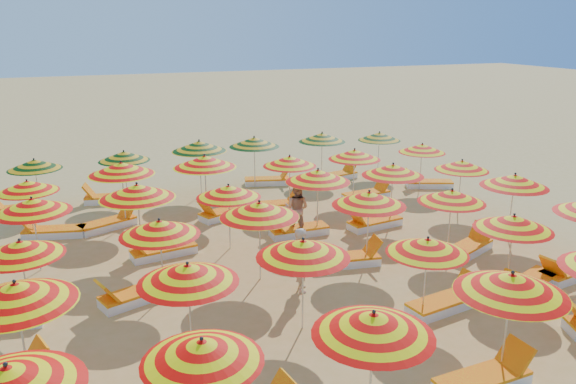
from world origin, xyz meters
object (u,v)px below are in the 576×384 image
object	(u,v)px
beachgoer_a	(302,260)
lounger_10	(137,295)
umbrella_16	(452,196)
umbrella_25	(121,168)
umbrella_28	(355,154)
lounger_15	(374,223)
umbrella_19	(137,191)
beachgoer_b	(297,208)
umbrella_15	(369,199)
umbrella_31	(124,156)
umbrella_26	(205,162)
lounger_21	(428,183)
umbrella_7	(188,274)
umbrella_23	(462,165)
umbrella_1	(202,351)
umbrella_2	(373,324)
lounger_6	(445,303)
umbrella_29	(422,148)
lounger_7	(531,283)
lounger_11	(348,259)
umbrella_22	(393,170)
lounger_24	(268,181)
umbrella_32	(199,146)
lounger_22	(20,209)
umbrella_20	(228,191)
lounger_19	(275,205)
umbrella_35	(379,136)
umbrella_18	(32,205)
lounger_13	(162,251)
lounger_14	(297,230)
lounger_18	(224,213)
lounger_25	(337,176)
umbrella_34	(322,137)
lounger_8	(568,272)
umbrella_30	(34,164)
lounger_23	(109,198)
lounger_16	(53,231)
umbrella_0	(8,379)
umbrella_17	(515,181)
umbrella_10	(514,223)
lounger_17	(109,224)
umbrella_6	(16,293)
umbrella_13	(160,228)
umbrella_9	(427,246)
umbrella_14	(259,210)
lounger_20	(367,195)
umbrella_12	(20,248)

from	to	relation	value
beachgoer_a	lounger_10	bearing A→B (deg)	92.60
umbrella_16	umbrella_25	size ratio (longest dim) A/B	0.85
umbrella_28	lounger_15	distance (m)	3.07
umbrella_19	umbrella_25	world-z (taller)	umbrella_19
umbrella_25	beachgoer_b	distance (m)	5.33
umbrella_15	umbrella_31	size ratio (longest dim) A/B	1.06
umbrella_26	lounger_21	xyz separation A→B (m)	(8.59, 0.36, -1.68)
umbrella_7	lounger_21	distance (m)	13.42
umbrella_23	umbrella_1	bearing A→B (deg)	-143.81
umbrella_2	lounger_6	distance (m)	4.46
lounger_21	lounger_15	bearing A→B (deg)	59.36
umbrella_26	umbrella_29	bearing A→B (deg)	1.19
lounger_7	beachgoer_a	size ratio (longest dim) A/B	1.20
umbrella_28	umbrella_29	size ratio (longest dim) A/B	1.00
umbrella_7	lounger_11	xyz separation A→B (m)	(4.59, 2.68, -1.54)
umbrella_7	umbrella_22	size ratio (longest dim) A/B	0.84
lounger_24	umbrella_19	bearing A→B (deg)	-120.06
umbrella_32	lounger_22	xyz separation A→B (m)	(-5.94, 0.14, -1.66)
umbrella_20	lounger_19	world-z (taller)	umbrella_20
umbrella_35	lounger_22	bearing A→B (deg)	-179.69
umbrella_18	lounger_13	world-z (taller)	umbrella_18
umbrella_22	lounger_14	distance (m)	3.39
lounger_18	umbrella_35	bearing A→B (deg)	179.58
umbrella_29	lounger_25	size ratio (longest dim) A/B	1.20
umbrella_34	lounger_8	size ratio (longest dim) A/B	1.26
umbrella_34	umbrella_30	bearing A→B (deg)	-179.03
lounger_23	umbrella_34	bearing A→B (deg)	-167.84
umbrella_26	lounger_7	distance (m)	9.79
lounger_16	lounger_19	size ratio (longest dim) A/B	1.01
umbrella_0	umbrella_17	world-z (taller)	umbrella_0
umbrella_10	umbrella_20	xyz separation A→B (m)	(-5.29, 4.74, -0.01)
umbrella_22	umbrella_34	xyz separation A→B (m)	(0.23, 5.54, -0.04)
umbrella_2	lounger_21	size ratio (longest dim) A/B	1.23
lounger_17	beachgoer_a	world-z (taller)	beachgoer_a
umbrella_30	lounger_7	size ratio (longest dim) A/B	1.06
umbrella_18	lounger_22	world-z (taller)	umbrella_18
umbrella_6	umbrella_32	world-z (taller)	umbrella_32
lounger_16	lounger_18	distance (m)	5.06
lounger_13	lounger_24	bearing A→B (deg)	-140.25
umbrella_6	umbrella_18	world-z (taller)	umbrella_6
lounger_25	umbrella_19	bearing A→B (deg)	-160.65
umbrella_6	umbrella_13	xyz separation A→B (m)	(2.67, 2.58, -0.14)
lounger_24	umbrella_28	bearing A→B (deg)	-41.63
umbrella_9	umbrella_16	world-z (taller)	umbrella_16
umbrella_30	lounger_17	world-z (taller)	umbrella_30
umbrella_14	umbrella_23	distance (m)	7.94
lounger_14	lounger_25	size ratio (longest dim) A/B	0.96
lounger_20	lounger_19	bearing A→B (deg)	173.28
lounger_25	umbrella_12	bearing A→B (deg)	-157.45
umbrella_26	umbrella_22	bearing A→B (deg)	-28.15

